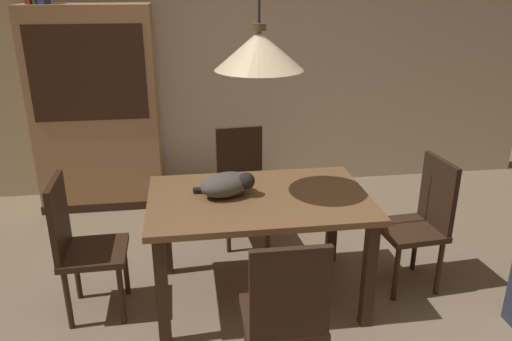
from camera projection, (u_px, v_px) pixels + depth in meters
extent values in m
cube|color=beige|center=(229.00, 45.00, 4.84)|extent=(6.40, 0.10, 2.90)
cube|color=brown|center=(259.00, 199.00, 3.17)|extent=(1.40, 0.90, 0.04)
cube|color=#382316|center=(162.00, 293.00, 2.86)|extent=(0.07, 0.07, 0.71)
cube|color=#382316|center=(369.00, 275.00, 3.03)|extent=(0.07, 0.07, 0.71)
cube|color=#382316|center=(166.00, 230.00, 3.58)|extent=(0.07, 0.07, 0.71)
cube|color=#382316|center=(332.00, 219.00, 3.75)|extent=(0.07, 0.07, 0.71)
cube|color=#382316|center=(94.00, 252.00, 3.14)|extent=(0.41, 0.41, 0.04)
cube|color=#322014|center=(59.00, 217.00, 3.02)|extent=(0.04, 0.38, 0.48)
cylinder|color=#382316|center=(121.00, 295.00, 3.09)|extent=(0.04, 0.04, 0.41)
cylinder|color=#382316|center=(126.00, 268.00, 3.39)|extent=(0.04, 0.04, 0.41)
cylinder|color=#382316|center=(68.00, 300.00, 3.04)|extent=(0.04, 0.04, 0.41)
cylinder|color=#382316|center=(77.00, 272.00, 3.34)|extent=(0.04, 0.04, 0.41)
cube|color=#382316|center=(244.00, 193.00, 4.02)|extent=(0.43, 0.43, 0.04)
cube|color=#322014|center=(239.00, 155.00, 4.09)|extent=(0.38, 0.07, 0.48)
cylinder|color=#382316|center=(228.00, 229.00, 3.92)|extent=(0.04, 0.04, 0.41)
cylinder|color=#382316|center=(268.00, 225.00, 3.98)|extent=(0.04, 0.04, 0.41)
cylinder|color=#382316|center=(222.00, 212.00, 4.21)|extent=(0.04, 0.04, 0.41)
cylinder|color=#382316|center=(259.00, 208.00, 4.28)|extent=(0.04, 0.04, 0.41)
cube|color=#382316|center=(282.00, 317.00, 2.54)|extent=(0.40, 0.40, 0.04)
cube|color=#322014|center=(290.00, 294.00, 2.28)|extent=(0.38, 0.04, 0.48)
cylinder|color=#382316|center=(304.00, 330.00, 2.79)|extent=(0.04, 0.04, 0.41)
cylinder|color=#382316|center=(247.00, 335.00, 2.75)|extent=(0.04, 0.04, 0.41)
cube|color=#382316|center=(410.00, 230.00, 3.42)|extent=(0.43, 0.43, 0.04)
cube|color=#322014|center=(438.00, 193.00, 3.36)|extent=(0.07, 0.38, 0.48)
cylinder|color=#382316|center=(375.00, 250.00, 3.61)|extent=(0.04, 0.04, 0.41)
cylinder|color=#382316|center=(396.00, 273.00, 3.32)|extent=(0.04, 0.04, 0.41)
cylinder|color=#382316|center=(415.00, 245.00, 3.68)|extent=(0.04, 0.04, 0.41)
cylinder|color=#382316|center=(439.00, 268.00, 3.39)|extent=(0.04, 0.04, 0.41)
ellipsoid|color=#4C4742|center=(226.00, 185.00, 3.15)|extent=(0.40, 0.33, 0.15)
sphere|color=black|center=(246.00, 181.00, 3.14)|extent=(0.11, 0.11, 0.11)
cylinder|color=black|center=(207.00, 189.00, 3.21)|extent=(0.18, 0.04, 0.04)
cone|color=beige|center=(259.00, 51.00, 2.84)|extent=(0.52, 0.52, 0.22)
cylinder|color=#513D23|center=(259.00, 27.00, 2.79)|extent=(0.08, 0.08, 0.04)
cube|color=tan|center=(97.00, 110.00, 4.56)|extent=(1.10, 0.44, 1.85)
cube|color=#382316|center=(88.00, 74.00, 4.22)|extent=(0.97, 0.01, 0.81)
cube|color=#382316|center=(107.00, 198.00, 4.87)|extent=(1.12, 0.45, 0.08)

